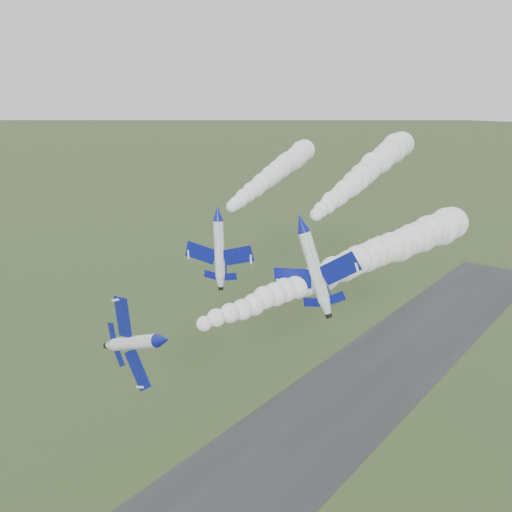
# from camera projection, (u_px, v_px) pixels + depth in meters

# --- Properties ---
(runway) EXTENTS (24.00, 260.00, 0.04)m
(runway) POSITION_uv_depth(u_px,v_px,m) (281.00, 454.00, 97.05)
(runway) COLOR #2A2A2C
(runway) RESTS_ON ground
(jet_lead) EXTENTS (5.10, 13.64, 10.53)m
(jet_lead) POSITION_uv_depth(u_px,v_px,m) (162.00, 340.00, 61.36)
(jet_lead) COLOR white
(smoke_trail_jet_lead) EXTENTS (11.46, 62.69, 5.82)m
(smoke_trail_jet_lead) POSITION_uv_depth(u_px,v_px,m) (355.00, 263.00, 83.88)
(smoke_trail_jet_lead) COLOR white
(jet_pair_left) EXTENTS (10.66, 12.32, 3.12)m
(jet_pair_left) POSITION_uv_depth(u_px,v_px,m) (217.00, 213.00, 81.03)
(jet_pair_left) COLOR white
(smoke_trail_jet_pair_left) EXTENTS (23.47, 57.42, 5.03)m
(smoke_trail_jet_pair_left) POSITION_uv_depth(u_px,v_px,m) (277.00, 171.00, 110.45)
(smoke_trail_jet_pair_left) COLOR white
(jet_pair_right) EXTENTS (11.46, 14.09, 4.64)m
(jet_pair_right) POSITION_uv_depth(u_px,v_px,m) (301.00, 223.00, 72.38)
(jet_pair_right) COLOR white
(smoke_trail_jet_pair_right) EXTENTS (21.94, 65.31, 5.67)m
(smoke_trail_jet_pair_right) POSITION_uv_depth(u_px,v_px,m) (369.00, 169.00, 103.65)
(smoke_trail_jet_pair_right) COLOR white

